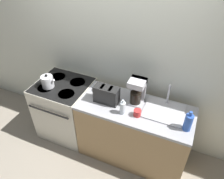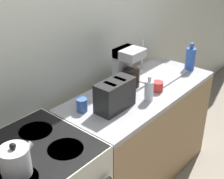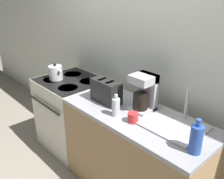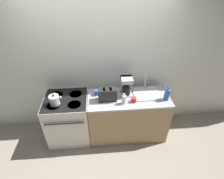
# 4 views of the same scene
# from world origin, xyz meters

# --- Properties ---
(wall_back) EXTENTS (8.00, 0.05, 2.60)m
(wall_back) POSITION_xyz_m (0.00, 0.73, 1.30)
(wall_back) COLOR silver
(wall_back) RESTS_ON ground_plane
(counter_block) EXTENTS (1.40, 0.61, 0.88)m
(counter_block) POSITION_xyz_m (0.50, 0.31, 0.44)
(counter_block) COLOR tan
(counter_block) RESTS_ON ground_plane
(kettle) EXTENTS (0.20, 0.16, 0.20)m
(kettle) POSITION_xyz_m (-0.71, 0.23, 0.97)
(kettle) COLOR silver
(kettle) RESTS_ON stove
(toaster) EXTENTS (0.30, 0.15, 0.22)m
(toaster) POSITION_xyz_m (0.13, 0.27, 0.99)
(toaster) COLOR black
(toaster) RESTS_ON counter_block
(coffee_maker) EXTENTS (0.19, 0.20, 0.33)m
(coffee_maker) POSITION_xyz_m (0.46, 0.42, 1.05)
(coffee_maker) COLOR #B7B7BC
(coffee_maker) RESTS_ON counter_block
(sink_tray) EXTENTS (0.46, 0.40, 0.28)m
(sink_tray) POSITION_xyz_m (0.82, 0.38, 0.90)
(sink_tray) COLOR #B7B7BC
(sink_tray) RESTS_ON counter_block
(bottle_clear) EXTENTS (0.07, 0.07, 0.20)m
(bottle_clear) POSITION_xyz_m (0.39, 0.16, 0.97)
(bottle_clear) COLOR silver
(bottle_clear) RESTS_ON counter_block
(bottle_blue) EXTENTS (0.09, 0.09, 0.25)m
(bottle_blue) POSITION_xyz_m (1.11, 0.20, 0.99)
(bottle_blue) COLOR #2D56B7
(bottle_blue) RESTS_ON counter_block
(cup_red) EXTENTS (0.09, 0.09, 0.08)m
(cup_red) POSITION_xyz_m (0.56, 0.19, 0.92)
(cup_red) COLOR red
(cup_red) RESTS_ON counter_block
(cup_blue) EXTENTS (0.08, 0.08, 0.10)m
(cup_blue) POSITION_xyz_m (-0.05, 0.43, 0.93)
(cup_blue) COLOR #3860B2
(cup_blue) RESTS_ON counter_block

